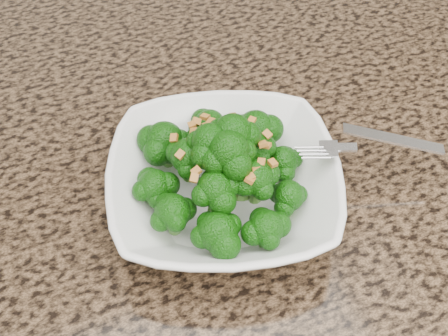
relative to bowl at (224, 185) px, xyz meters
name	(u,v)px	position (x,y,z in m)	size (l,w,h in m)	color
granite_counter	(179,265)	(-0.06, -0.04, -0.04)	(1.64, 1.04, 0.03)	brown
bowl	(224,185)	(0.00, 0.00, 0.00)	(0.21, 0.21, 0.05)	white
broccoli_pile	(224,140)	(0.00, 0.00, 0.06)	(0.19, 0.19, 0.07)	#125409
garlic_topping	(224,107)	(0.00, 0.00, 0.10)	(0.11, 0.11, 0.01)	#C47E30
fork	(349,146)	(0.11, -0.02, 0.03)	(0.16, 0.03, 0.01)	silver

